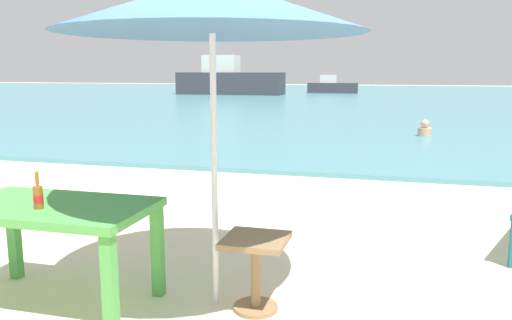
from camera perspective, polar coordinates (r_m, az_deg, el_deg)
The scene contains 8 objects.
sea_water at distance 33.08m, azimuth 13.46°, elevation 6.79°, with size 120.00×50.00×0.08m, color teal.
picnic_table_green at distance 3.95m, azimuth -21.63°, elevation -6.09°, with size 1.40×0.80×0.76m.
beer_bottle_amber at distance 3.80m, azimuth -23.04°, elevation -3.63°, with size 0.07×0.07×0.26m.
patio_umbrella at distance 3.59m, azimuth -4.92°, elevation 16.69°, with size 2.10×2.10×2.30m.
side_table_wood at distance 3.69m, azimuth -0.04°, elevation -11.34°, with size 0.44×0.44×0.54m.
swimmer_person at distance 13.47m, azimuth 18.23°, elevation 3.23°, with size 0.34×0.34×0.41m.
boat_tanker at distance 35.25m, azimuth -3.01°, elevation 8.83°, with size 7.21×1.97×2.62m.
boat_ferry at distance 37.68m, azimuth 8.43°, elevation 8.07°, with size 3.54×0.96×1.29m.
Camera 1 is at (0.92, -3.03, 1.69)m, focal length 36.01 mm.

